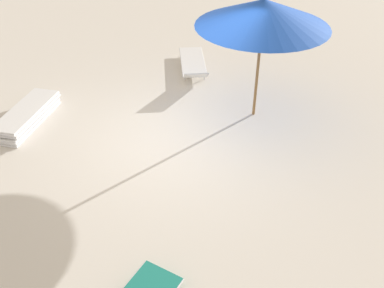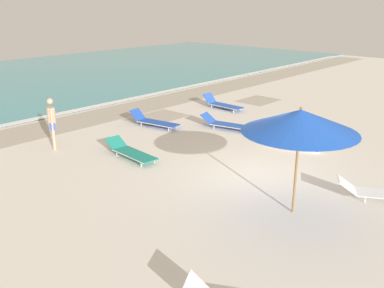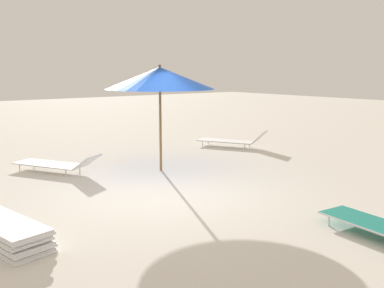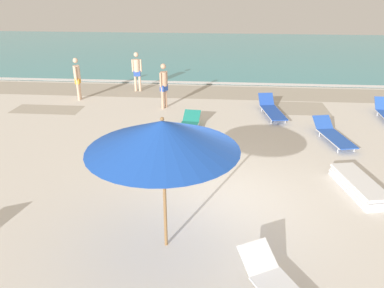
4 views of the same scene
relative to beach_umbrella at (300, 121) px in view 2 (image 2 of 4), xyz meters
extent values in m
cube|color=silver|center=(1.07, 1.54, -2.34)|extent=(60.00, 60.00, 0.16)
cube|color=#AFA492|center=(1.07, 10.84, -2.25)|extent=(57.00, 2.20, 0.00)
cube|color=#AFA492|center=(3.84, 8.79, -2.25)|extent=(2.55, 1.73, 0.00)
cube|color=#AFA492|center=(9.60, 7.38, -2.25)|extent=(2.04, 1.60, 0.00)
cube|color=white|center=(1.07, 12.30, -2.19)|extent=(56.00, 0.44, 0.01)
cylinder|color=olive|center=(0.00, 0.00, -1.12)|extent=(0.06, 0.06, 2.26)
cone|color=blue|center=(0.00, 0.00, 0.01)|extent=(2.65, 2.65, 0.52)
cylinder|color=#163D95|center=(0.00, 0.00, -0.24)|extent=(2.57, 2.57, 0.01)
sphere|color=olive|center=(0.00, 0.00, 0.30)|extent=(0.07, 0.07, 0.07)
cube|color=white|center=(4.29, 2.37, -2.20)|extent=(0.95, 1.88, 0.03)
cube|color=silver|center=(4.29, 2.37, -2.23)|extent=(0.97, 1.92, 0.04)
cube|color=white|center=(4.29, 2.37, -2.12)|extent=(0.95, 1.88, 0.03)
cube|color=silver|center=(4.29, 2.37, -2.15)|extent=(0.97, 1.92, 0.04)
cube|color=white|center=(4.30, 2.31, -2.03)|extent=(0.95, 1.88, 0.03)
cube|color=silver|center=(4.30, 2.31, -2.06)|extent=(0.97, 1.92, 0.04)
cube|color=white|center=(4.30, 2.35, -1.95)|extent=(0.95, 1.88, 0.03)
cube|color=silver|center=(4.30, 2.35, -1.98)|extent=(0.97, 1.92, 0.04)
cube|color=blue|center=(7.01, 7.45, -2.08)|extent=(0.67, 1.74, 0.03)
cylinder|color=silver|center=(6.71, 7.46, -2.08)|extent=(0.11, 1.72, 0.03)
cylinder|color=silver|center=(7.31, 7.43, -2.08)|extent=(0.11, 1.72, 0.03)
cube|color=blue|center=(7.06, 8.49, -1.88)|extent=(0.59, 0.41, 0.43)
cylinder|color=silver|center=(6.73, 6.79, -2.18)|extent=(0.03, 0.03, 0.16)
cylinder|color=silver|center=(7.24, 6.77, -2.18)|extent=(0.03, 0.03, 0.16)
cylinder|color=silver|center=(6.79, 8.13, -2.18)|extent=(0.03, 0.03, 0.16)
cylinder|color=silver|center=(7.30, 8.11, -2.18)|extent=(0.03, 0.03, 0.16)
cube|color=blue|center=(4.54, 5.28, -2.08)|extent=(0.92, 1.69, 0.03)
cylinder|color=silver|center=(4.24, 5.21, -2.08)|extent=(0.37, 1.58, 0.03)
cylinder|color=silver|center=(4.83, 5.34, -2.08)|extent=(0.37, 1.58, 0.03)
cube|color=blue|center=(4.32, 6.28, -1.92)|extent=(0.66, 0.57, 0.35)
cylinder|color=silver|center=(4.42, 4.61, -2.18)|extent=(0.03, 0.03, 0.16)
cylinder|color=silver|center=(4.92, 4.72, -2.18)|extent=(0.03, 0.03, 0.16)
cylinder|color=silver|center=(4.16, 5.83, -2.18)|extent=(0.03, 0.03, 0.16)
cylinder|color=silver|center=(4.66, 5.94, -2.18)|extent=(0.03, 0.03, 0.16)
cube|color=#1E8475|center=(-0.18, 5.53, -2.08)|extent=(0.75, 1.76, 0.03)
cylinder|color=silver|center=(-0.48, 5.56, -2.08)|extent=(0.19, 1.71, 0.03)
cylinder|color=silver|center=(0.12, 5.51, -2.08)|extent=(0.19, 1.71, 0.03)
cube|color=#1E8475|center=(-0.08, 6.62, -1.94)|extent=(0.62, 0.54, 0.30)
cylinder|color=silver|center=(-0.50, 4.89, -2.18)|extent=(0.03, 0.03, 0.16)
cylinder|color=silver|center=(0.01, 4.85, -2.18)|extent=(0.03, 0.03, 0.16)
cylinder|color=silver|center=(-0.37, 6.22, -2.18)|extent=(0.03, 0.03, 0.16)
cylinder|color=silver|center=(0.13, 6.18, -2.18)|extent=(0.03, 0.03, 0.16)
cube|color=white|center=(1.67, -0.60, -1.93)|extent=(0.73, 0.69, 0.33)
cylinder|color=silver|center=(1.66, -1.10, -2.18)|extent=(0.03, 0.03, 0.16)
cylinder|color=silver|center=(2.10, -0.85, -2.18)|extent=(0.03, 0.03, 0.16)
cube|color=blue|center=(2.86, 7.65, -2.08)|extent=(0.88, 1.82, 0.03)
cylinder|color=silver|center=(2.57, 7.60, -2.08)|extent=(0.32, 1.73, 0.03)
cylinder|color=silver|center=(3.16, 7.70, -2.08)|extent=(0.32, 1.73, 0.03)
cube|color=blue|center=(2.69, 8.70, -1.88)|extent=(0.63, 0.49, 0.42)
cylinder|color=silver|center=(2.72, 6.93, -2.18)|extent=(0.03, 0.03, 0.16)
cylinder|color=silver|center=(3.23, 7.02, -2.18)|extent=(0.03, 0.03, 0.16)
cylinder|color=silver|center=(2.50, 8.28, -2.18)|extent=(0.03, 0.03, 0.16)
cylinder|color=silver|center=(3.00, 8.36, -2.18)|extent=(0.03, 0.03, 0.16)
cylinder|color=tan|center=(-1.29, 8.47, -1.81)|extent=(0.11, 0.11, 0.90)
cylinder|color=tan|center=(-1.38, 8.30, -1.81)|extent=(0.11, 0.11, 0.90)
cube|color=#2D51B2|center=(-1.33, 8.39, -1.44)|extent=(0.30, 0.35, 0.24)
cylinder|color=tan|center=(-1.33, 8.39, -1.08)|extent=(0.27, 0.27, 0.55)
cylinder|color=tan|center=(-1.25, 8.55, -1.09)|extent=(0.08, 0.08, 0.55)
cylinder|color=tan|center=(-1.42, 8.22, -1.09)|extent=(0.08, 0.08, 0.55)
sphere|color=tan|center=(-1.33, 8.39, -0.60)|extent=(0.21, 0.21, 0.21)
camera|label=1|loc=(-2.17, 7.93, 2.69)|focal=40.00mm
camera|label=2|loc=(-8.46, -4.37, 2.56)|focal=40.00mm
camera|label=3|loc=(5.71, 8.66, 0.18)|focal=40.00mm
camera|label=4|loc=(0.99, -5.74, 2.38)|focal=35.00mm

